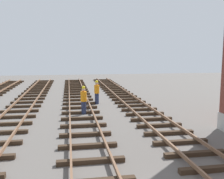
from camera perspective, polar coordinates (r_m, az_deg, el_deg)
name	(u,v)px	position (r m, az deg, el deg)	size (l,w,h in m)	color
track_worker_foreground	(97,92)	(20.32, -3.37, -0.61)	(0.40, 0.40, 1.87)	#262D4C
track_worker_distant	(84,100)	(17.03, -6.26, -2.34)	(0.40, 0.40, 1.87)	#262D4C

